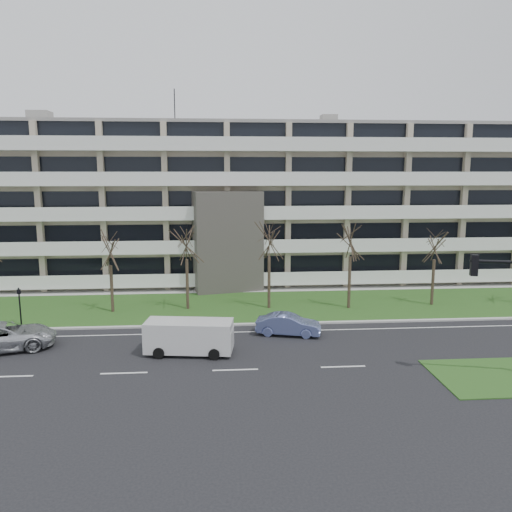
{
  "coord_description": "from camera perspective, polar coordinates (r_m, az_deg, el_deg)",
  "views": [
    {
      "loc": [
        -0.8,
        -25.86,
        10.72
      ],
      "look_at": [
        1.89,
        10.0,
        4.62
      ],
      "focal_mm": 35.0,
      "sensor_mm": 36.0,
      "label": 1
    }
  ],
  "objects": [
    {
      "name": "apartment_building",
      "position": [
        51.28,
        -3.42,
        6.14
      ],
      "size": [
        60.5,
        15.1,
        18.75
      ],
      "color": "tan",
      "rests_on": "ground"
    },
    {
      "name": "tree_6",
      "position": [
        42.17,
        19.81,
        1.56
      ],
      "size": [
        3.36,
        3.36,
        6.71
      ],
      "color": "#382B21",
      "rests_on": "ground"
    },
    {
      "name": "sidewalk",
      "position": [
        45.64,
        -3.18,
        -3.92
      ],
      "size": [
        90.0,
        2.0,
        0.08
      ],
      "primitive_type": "cube",
      "color": "#B2B2AD",
      "rests_on": "ground"
    },
    {
      "name": "white_van",
      "position": [
        30.18,
        -7.52,
        -8.85
      ],
      "size": [
        5.36,
        2.64,
        2.0
      ],
      "rotation": [
        0.0,
        0.0,
        -0.13
      ],
      "color": "silver",
      "rests_on": "ground"
    },
    {
      "name": "pedestrian_signal",
      "position": [
        38.83,
        -25.41,
        -4.71
      ],
      "size": [
        0.3,
        0.27,
        2.71
      ],
      "rotation": [
        0.0,
        0.0,
        0.31
      ],
      "color": "black",
      "rests_on": "ground"
    },
    {
      "name": "lane_edge_line",
      "position": [
        34.1,
        -2.76,
        -8.69
      ],
      "size": [
        90.0,
        0.12,
        0.01
      ],
      "primitive_type": "cube",
      "color": "white",
      "rests_on": "ground"
    },
    {
      "name": "tree_3",
      "position": [
        38.78,
        -7.98,
        1.88
      ],
      "size": [
        3.57,
        3.57,
        7.14
      ],
      "color": "#382B21",
      "rests_on": "ground"
    },
    {
      "name": "curb",
      "position": [
        35.51,
        -2.83,
        -7.85
      ],
      "size": [
        90.0,
        0.35,
        0.12
      ],
      "primitive_type": "cube",
      "color": "#B2B2AD",
      "rests_on": "ground"
    },
    {
      "name": "tree_4",
      "position": [
        38.63,
        1.52,
        2.29
      ],
      "size": [
        3.72,
        3.72,
        7.44
      ],
      "color": "#382B21",
      "rests_on": "ground"
    },
    {
      "name": "grass_median",
      "position": [
        30.05,
        26.22,
        -12.24
      ],
      "size": [
        7.0,
        5.0,
        0.06
      ],
      "primitive_type": "cube",
      "color": "#28511B",
      "rests_on": "ground"
    },
    {
      "name": "ground",
      "position": [
        28.01,
        -2.39,
        -12.88
      ],
      "size": [
        160.0,
        160.0,
        0.0
      ],
      "primitive_type": "plane",
      "color": "black",
      "rests_on": "ground"
    },
    {
      "name": "tree_5",
      "position": [
        39.32,
        10.79,
        2.26
      ],
      "size": [
        3.73,
        3.73,
        7.45
      ],
      "color": "#382B21",
      "rests_on": "ground"
    },
    {
      "name": "silver_pickup",
      "position": [
        34.25,
        -26.96,
        -8.21
      ],
      "size": [
        6.6,
        4.4,
        1.68
      ],
      "primitive_type": "imported",
      "rotation": [
        0.0,
        0.0,
        1.86
      ],
      "color": "silver",
      "rests_on": "ground"
    },
    {
      "name": "grass_verge",
      "position": [
        40.31,
        -3.02,
        -5.76
      ],
      "size": [
        90.0,
        10.0,
        0.06
      ],
      "primitive_type": "cube",
      "color": "#28511B",
      "rests_on": "ground"
    },
    {
      "name": "blue_sedan",
      "position": [
        33.44,
        3.72,
        -7.82
      ],
      "size": [
        4.5,
        2.48,
        1.41
      ],
      "primitive_type": "imported",
      "rotation": [
        0.0,
        0.0,
        1.33
      ],
      "color": "#7181C5",
      "rests_on": "ground"
    },
    {
      "name": "tree_2",
      "position": [
        39.21,
        -16.38,
        1.01
      ],
      "size": [
        3.29,
        3.29,
        6.58
      ],
      "color": "#382B21",
      "rests_on": "ground"
    }
  ]
}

